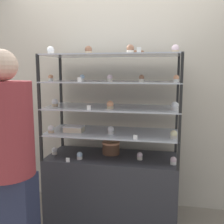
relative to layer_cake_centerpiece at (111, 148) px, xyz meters
name	(u,v)px	position (x,y,z in m)	size (l,w,h in m)	color
ground_plane	(112,218)	(0.03, -0.08, -0.74)	(20.00, 20.00, 0.00)	gray
back_wall	(119,91)	(0.03, 0.35, 0.56)	(8.00, 0.05, 2.60)	beige
display_base	(112,188)	(0.03, -0.08, -0.40)	(1.29, 0.55, 0.67)	#333338
display_riser_lower	(112,133)	(0.03, -0.08, 0.17)	(1.29, 0.55, 0.25)	black
display_riser_middle	(112,108)	(0.03, -0.08, 0.42)	(1.29, 0.55, 0.25)	black
display_riser_upper	(112,83)	(0.03, -0.08, 0.67)	(1.29, 0.55, 0.25)	black
display_riser_top	(112,56)	(0.03, -0.08, 0.93)	(1.29, 0.55, 0.25)	black
layer_cake_centerpiece	(111,148)	(0.00, 0.00, 0.00)	(0.18, 0.18, 0.13)	brown
sheet_cake_frosted	(74,129)	(-0.35, -0.14, 0.22)	(0.19, 0.13, 0.06)	beige
cupcake_0	(54,151)	(-0.57, -0.13, -0.03)	(0.06, 0.06, 0.07)	beige
cupcake_1	(80,156)	(-0.27, -0.22, -0.03)	(0.06, 0.06, 0.07)	white
cupcake_2	(140,156)	(0.31, -0.12, -0.03)	(0.06, 0.06, 0.07)	beige
cupcake_3	(173,161)	(0.63, -0.20, -0.03)	(0.06, 0.06, 0.07)	white
price_tag_0	(68,160)	(-0.35, -0.33, -0.04)	(0.04, 0.00, 0.04)	white
cupcake_4	(51,129)	(-0.56, -0.23, 0.22)	(0.06, 0.06, 0.07)	#CCB28C
cupcake_5	(111,130)	(0.03, -0.16, 0.22)	(0.06, 0.06, 0.07)	white
cupcake_6	(174,135)	(0.62, -0.22, 0.22)	(0.06, 0.06, 0.07)	beige
price_tag_1	(135,137)	(0.29, -0.33, 0.21)	(0.04, 0.00, 0.04)	white
cupcake_7	(55,103)	(-0.55, -0.13, 0.47)	(0.07, 0.07, 0.08)	#CCB28C
cupcake_8	(110,105)	(0.03, -0.20, 0.47)	(0.07, 0.07, 0.08)	#CCB28C
cupcake_9	(175,106)	(0.62, -0.16, 0.47)	(0.07, 0.07, 0.08)	white
price_tag_2	(89,108)	(-0.14, -0.33, 0.46)	(0.04, 0.00, 0.04)	white
cupcake_10	(51,78)	(-0.58, -0.13, 0.72)	(0.05, 0.05, 0.06)	white
cupcake_11	(82,78)	(-0.26, -0.12, 0.72)	(0.05, 0.05, 0.06)	white
cupcake_12	(110,78)	(0.02, -0.18, 0.72)	(0.05, 0.05, 0.06)	beige
cupcake_13	(142,78)	(0.32, -0.17, 0.72)	(0.05, 0.05, 0.06)	beige
cupcake_14	(176,79)	(0.62, -0.19, 0.72)	(0.05, 0.05, 0.06)	white
price_tag_3	(79,80)	(-0.22, -0.33, 0.71)	(0.04, 0.00, 0.04)	white
cupcake_15	(51,51)	(-0.55, -0.19, 0.98)	(0.07, 0.07, 0.08)	white
cupcake_16	(88,50)	(-0.18, -0.16, 0.98)	(0.07, 0.07, 0.08)	#CCB28C
cupcake_17	(130,49)	(0.22, -0.21, 0.98)	(0.07, 0.07, 0.08)	beige
cupcake_18	(175,49)	(0.61, -0.13, 0.98)	(0.07, 0.07, 0.08)	#CCB28C
price_tag_4	(139,50)	(0.31, -0.33, 0.96)	(0.04, 0.00, 0.04)	white
donut_glazed	(137,53)	(0.26, 0.00, 0.96)	(0.14, 0.14, 0.04)	brown
customer_figure	(8,159)	(-0.57, -0.94, 0.16)	(0.39, 0.39, 1.67)	#282D47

